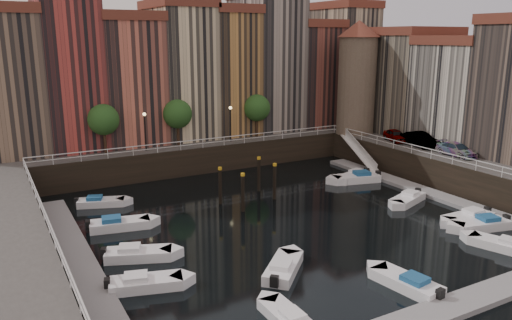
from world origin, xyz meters
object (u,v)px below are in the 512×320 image
boat_left_1 (144,283)px  car_b (420,140)px  boat_left_2 (137,254)px  corner_tower (357,76)px  gangway (359,151)px  mooring_pilings (250,184)px  car_a (395,136)px  car_c (457,150)px

boat_left_1 → car_b: bearing=33.7°
boat_left_2 → corner_tower: bearing=48.7°
corner_tower → gangway: 9.86m
mooring_pilings → car_b: (20.92, -0.66, 2.14)m
mooring_pilings → boat_left_1: bearing=-139.3°
gangway → boat_left_1: gangway is taller
boat_left_1 → car_a: bearing=38.9°
boat_left_2 → car_b: size_ratio=1.00×
gangway → mooring_pilings: (-17.03, -4.73, -0.27)m
boat_left_1 → car_b: (34.36, 10.89, 3.43)m
mooring_pilings → car_b: 21.04m
gangway → car_b: bearing=-54.2°
boat_left_1 → car_c: car_c is taller
mooring_pilings → car_b: car_b is taller
corner_tower → gangway: bearing=-122.8°
corner_tower → car_b: (0.99, -9.89, -6.40)m
corner_tower → boat_left_1: 40.52m
mooring_pilings → car_b: bearing=-1.8°
mooring_pilings → boat_left_2: 14.65m
corner_tower → gangway: size_ratio=1.66×
boat_left_2 → car_b: 34.39m
mooring_pilings → gangway: bearing=15.5°
corner_tower → car_a: corner_tower is taller
car_b → corner_tower: bearing=100.6°
gangway → car_c: car_c is taller
boat_left_1 → boat_left_2: (0.77, 4.31, 0.01)m
boat_left_2 → car_a: 34.90m
car_a → car_b: (0.31, -3.43, 0.10)m
car_b → mooring_pilings: bearing=-176.9°
car_c → mooring_pilings: bearing=166.4°
mooring_pilings → car_a: car_a is taller
car_a → mooring_pilings: bearing=-153.1°
corner_tower → car_c: corner_tower is taller
boat_left_1 → mooring_pilings: bearing=56.8°
mooring_pilings → car_a: size_ratio=1.34×
car_a → car_b: 3.44m
corner_tower → mooring_pilings: size_ratio=2.56×
car_b → car_c: car_b is taller
boat_left_2 → car_b: bearing=32.9°
boat_left_2 → car_a: car_a is taller
gangway → car_c: 11.16m
boat_left_2 → car_b: (33.58, 6.58, 3.42)m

